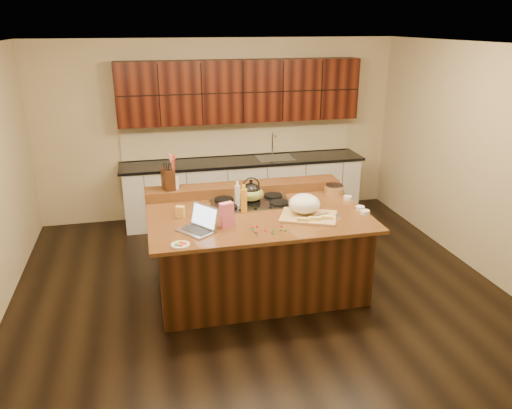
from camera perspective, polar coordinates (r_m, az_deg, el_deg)
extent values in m
cube|color=black|center=(5.93, 0.11, -9.32)|extent=(5.50, 5.00, 0.01)
cube|color=silver|center=(5.17, 0.13, 17.84)|extent=(5.50, 5.00, 0.01)
cube|color=tan|center=(7.78, -4.17, 8.52)|extent=(5.50, 0.01, 2.70)
cube|color=tan|center=(3.20, 10.65, -9.53)|extent=(5.50, 0.01, 2.70)
cube|color=tan|center=(6.58, 24.27, 4.61)|extent=(0.01, 5.00, 2.70)
cube|color=black|center=(5.73, 0.11, -5.44)|extent=(2.22, 1.42, 0.88)
cube|color=black|center=(5.54, 0.12, -1.14)|extent=(2.40, 1.60, 0.04)
cube|color=black|center=(6.16, -1.38, 1.86)|extent=(2.40, 0.30, 0.12)
cube|color=gray|center=(5.81, -0.56, 0.13)|extent=(0.92, 0.52, 0.02)
cylinder|color=black|center=(5.87, -3.70, 0.53)|extent=(0.22, 0.22, 0.03)
cylinder|color=black|center=(5.99, 1.97, 0.97)|extent=(0.22, 0.22, 0.03)
cylinder|color=black|center=(5.63, -3.26, -0.33)|extent=(0.22, 0.22, 0.03)
cylinder|color=black|center=(5.75, 2.64, 0.15)|extent=(0.22, 0.22, 0.03)
cylinder|color=black|center=(5.80, -0.56, 0.34)|extent=(0.22, 0.22, 0.03)
cube|color=silver|center=(7.75, -1.41, 1.62)|extent=(3.60, 0.62, 0.90)
cube|color=black|center=(7.61, -1.44, 4.97)|extent=(3.70, 0.66, 0.04)
cube|color=gray|center=(7.72, 2.21, 5.30)|extent=(0.55, 0.42, 0.01)
cylinder|color=gray|center=(7.85, 1.88, 6.94)|extent=(0.02, 0.02, 0.36)
cube|color=black|center=(7.56, -1.75, 12.82)|extent=(3.60, 0.34, 0.90)
cube|color=tan|center=(7.84, -1.93, 7.53)|extent=(3.60, 0.03, 0.50)
ellipsoid|color=black|center=(5.76, -0.57, 1.47)|extent=(0.29, 0.29, 0.21)
ellipsoid|color=olive|center=(5.77, -0.57, 1.26)|extent=(0.34, 0.34, 0.16)
cube|color=#B7B7BC|center=(5.07, -6.88, -3.03)|extent=(0.41, 0.44, 0.02)
cube|color=black|center=(5.07, -6.88, -2.92)|extent=(0.30, 0.33, 0.00)
cube|color=#B7B7BC|center=(5.10, -5.91, -1.32)|extent=(0.27, 0.34, 0.23)
cube|color=silver|center=(5.10, -5.97, -1.34)|extent=(0.24, 0.30, 0.20)
cylinder|color=orange|center=(5.50, -1.39, 0.41)|extent=(0.09, 0.09, 0.27)
cylinder|color=silver|center=(5.69, -2.13, 0.98)|extent=(0.07, 0.07, 0.25)
cube|color=tan|center=(5.42, 6.01, -1.39)|extent=(0.72, 0.64, 0.03)
ellipsoid|color=white|center=(5.45, 5.55, 0.09)|extent=(0.34, 0.34, 0.21)
cube|color=#EDD872|center=(5.25, 5.41, -1.72)|extent=(0.13, 0.03, 0.03)
cube|color=#EDD872|center=(5.29, 6.73, -1.60)|extent=(0.13, 0.03, 0.03)
cube|color=#EDD872|center=(5.34, 8.04, -1.48)|extent=(0.13, 0.03, 0.03)
cylinder|color=gray|center=(5.44, 7.38, -1.16)|extent=(0.23, 0.09, 0.01)
cylinder|color=white|center=(5.62, 12.35, -0.87)|extent=(0.13, 0.13, 0.04)
cylinder|color=white|center=(5.73, 11.81, -0.41)|extent=(0.13, 0.13, 0.04)
cylinder|color=white|center=(6.03, 10.43, 0.74)|extent=(0.13, 0.13, 0.04)
cylinder|color=#996B3F|center=(6.22, 8.93, 1.65)|extent=(0.27, 0.27, 0.09)
cone|color=silver|center=(5.46, 9.25, -1.15)|extent=(0.09, 0.09, 0.07)
cube|color=pink|center=(5.13, -3.38, -1.19)|extent=(0.16, 0.12, 0.26)
cylinder|color=white|center=(4.80, -8.64, -4.56)|extent=(0.22, 0.22, 0.01)
cube|color=#E6A951|center=(5.44, -8.65, -0.85)|extent=(0.11, 0.10, 0.13)
cylinder|color=white|center=(6.01, -9.38, 2.42)|extent=(0.14, 0.14, 0.14)
cube|color=black|center=(5.99, -10.01, 2.87)|extent=(0.16, 0.22, 0.25)
ellipsoid|color=red|center=(5.00, 1.88, -3.21)|extent=(0.02, 0.02, 0.02)
ellipsoid|color=#198C26|center=(5.06, 3.40, -2.98)|extent=(0.02, 0.02, 0.02)
ellipsoid|color=red|center=(5.14, 0.10, -2.54)|extent=(0.02, 0.02, 0.02)
ellipsoid|color=#198C26|center=(4.99, 2.00, -3.30)|extent=(0.02, 0.02, 0.02)
ellipsoid|color=red|center=(5.16, 2.96, -2.47)|extent=(0.02, 0.02, 0.02)
ellipsoid|color=#198C26|center=(5.07, 2.86, -2.91)|extent=(0.02, 0.02, 0.02)
ellipsoid|color=red|center=(5.11, -0.45, -2.68)|extent=(0.02, 0.02, 0.02)
ellipsoid|color=#198C26|center=(5.07, -0.55, -2.87)|extent=(0.02, 0.02, 0.02)
ellipsoid|color=red|center=(5.05, 1.11, -2.99)|extent=(0.02, 0.02, 0.02)
ellipsoid|color=#198C26|center=(5.06, -0.34, -2.94)|extent=(0.02, 0.02, 0.02)
ellipsoid|color=red|center=(5.01, 0.08, -3.16)|extent=(0.02, 0.02, 0.02)
ellipsoid|color=#198C26|center=(5.05, 1.97, -2.97)|extent=(0.02, 0.02, 0.02)
ellipsoid|color=red|center=(5.01, -0.13, -3.17)|extent=(0.02, 0.02, 0.02)
ellipsoid|color=#198C26|center=(4.96, 0.04, -3.42)|extent=(0.02, 0.02, 0.02)
ellipsoid|color=red|center=(5.01, 0.12, -3.20)|extent=(0.02, 0.02, 0.02)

